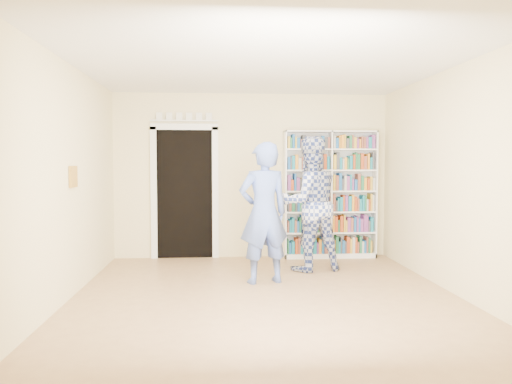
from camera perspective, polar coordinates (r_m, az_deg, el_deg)
floor at (r=5.97m, az=1.08°, el=-11.80°), size 5.00×5.00×0.00m
ceiling at (r=5.88m, az=1.11°, el=14.53°), size 5.00×5.00×0.00m
wall_back at (r=8.26m, az=-0.51°, el=1.86°), size 4.50×0.00×4.50m
wall_left at (r=6.00m, az=-20.86°, el=1.13°), size 0.00×5.00×5.00m
wall_right at (r=6.38m, az=21.65°, el=1.23°), size 0.00×5.00×5.00m
bookshelf at (r=8.30m, az=8.45°, el=-0.21°), size 1.52×0.28×2.09m
doorway at (r=8.25m, az=-8.15°, el=0.64°), size 1.10×0.08×2.43m
wall_art at (r=6.18m, az=-20.16°, el=1.66°), size 0.03×0.25×0.25m
man_blue at (r=6.46m, az=0.88°, el=-2.40°), size 0.76×0.60×1.83m
man_plaid at (r=7.26m, az=6.11°, el=-1.34°), size 1.08×0.92×1.94m
paper_sheet at (r=7.13m, az=7.38°, el=-1.69°), size 0.18×0.10×0.28m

